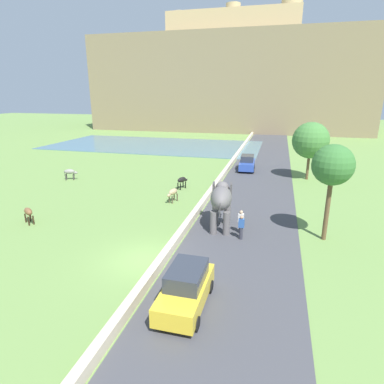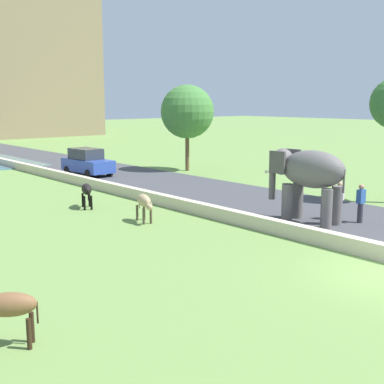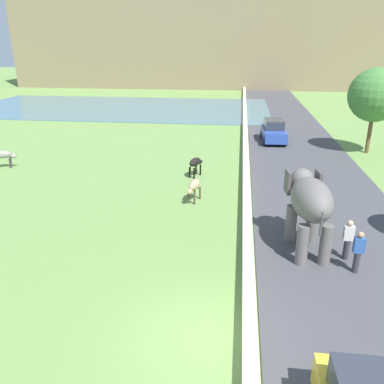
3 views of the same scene
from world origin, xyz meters
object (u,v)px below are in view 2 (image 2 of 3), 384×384
elephant (308,174)px  cow_brown (7,308)px  car_blue (87,162)px  cow_black (86,190)px  cow_tan (144,202)px  person_beside_elephant (339,200)px  person_trailing (361,203)px

elephant → cow_brown: (-13.22, -2.58, -1.20)m
car_blue → cow_black: bearing=-119.6°
car_blue → cow_black: car_blue is taller
cow_tan → cow_brown: bearing=-140.0°
elephant → cow_brown: size_ratio=2.65×
cow_brown → cow_tan: bearing=40.0°
person_beside_elephant → cow_black: person_beside_elephant is taller
cow_brown → elephant: bearing=11.1°
cow_tan → car_blue: bearing=69.9°
person_beside_elephant → cow_black: 11.23m
cow_black → cow_brown: bearing=-125.9°
car_blue → cow_black: 10.65m
cow_brown → cow_tan: size_ratio=0.94×
person_trailing → cow_tan: 8.72m
person_trailing → cow_brown: 14.81m
person_trailing → person_beside_elephant: bearing=98.2°
car_blue → cow_tan: car_blue is taller
elephant → cow_tan: size_ratio=2.49×
car_blue → cow_brown: car_blue is taller
cow_brown → cow_black: same height
car_blue → cow_tan: bearing=-110.1°
person_trailing → cow_black: (-6.78, 9.95, -0.04)m
elephant → cow_tan: elephant is taller
elephant → person_beside_elephant: bearing=-22.7°
elephant → person_beside_elephant: size_ratio=2.17×
cow_tan → person_trailing: bearing=-42.8°
car_blue → cow_tan: (-4.87, -13.28, -0.06)m
cow_brown → person_trailing: bearing=4.2°
person_beside_elephant → cow_brown: (-14.64, -1.99, -0.04)m
cow_black → cow_tan: (0.38, -4.02, 0.00)m
person_trailing → elephant: bearing=136.1°
person_beside_elephant → person_trailing: same height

